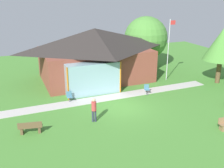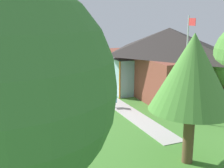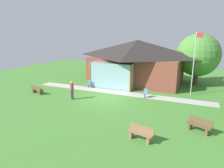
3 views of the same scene
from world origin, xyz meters
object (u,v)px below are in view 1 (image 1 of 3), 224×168
Objects in this scene: tree_east_hedge at (222,44)px; bench_mid_left at (30,128)px; flagpole at (169,47)px; visitor_strolling_lawn at (94,108)px; tree_behind_pavilion_right at (146,38)px; pavilion at (95,54)px; patio_chair_west at (69,97)px; patio_chair_lawn_spare at (147,90)px.

bench_mid_left is at bearing -169.47° from tree_east_hedge.
flagpole is 3.51× the size of visitor_strolling_lawn.
bench_mid_left is 0.26× the size of tree_behind_pavilion_right.
pavilion reaches higher than patio_chair_west.
tree_east_hedge reaches higher than bench_mid_left.
bench_mid_left is at bearing -142.28° from tree_behind_pavilion_right.
tree_behind_pavilion_right is (6.84, 1.98, 0.79)m from pavilion.
patio_chair_lawn_spare is at bearing 28.57° from bench_mid_left.
tree_behind_pavilion_right is (10.74, 6.88, 3.06)m from patio_chair_west.
patio_chair_lawn_spare is 0.49× the size of visitor_strolling_lawn.
tree_east_hedge is at bearing 21.25° from bench_mid_left.
pavilion is 1.93× the size of tree_behind_pavilion_right.
visitor_strolling_lawn is (-3.13, -9.03, -1.66)m from pavilion.
flagpole reaches higher than visitor_strolling_lawn.
flagpole is 7.09× the size of patio_chair_lawn_spare.
flagpole is (6.72, -2.93, 0.67)m from pavilion.
tree_east_hedge is (18.29, 3.40, 3.45)m from bench_mid_left.
bench_mid_left is 18.92m from tree_east_hedge.
tree_east_hedge is (13.99, 3.37, 2.83)m from visitor_strolling_lawn.
patio_chair_west is at bearing 118.21° from visitor_strolling_lawn.
flagpole is at bearing -130.49° from patio_chair_lawn_spare.
visitor_strolling_lawn is (-5.98, -3.28, 0.61)m from patio_chair_lawn_spare.
tree_east_hedge is at bearing -27.52° from pavilion.
pavilion is at bearing -50.18° from patio_chair_lawn_spare.
visitor_strolling_lawn reaches higher than patio_chair_west.
tree_behind_pavilion_right is (0.12, 4.91, 0.12)m from flagpole.
patio_chair_west is at bearing 177.07° from tree_east_hedge.
patio_chair_west is 0.16× the size of tree_east_hedge.
tree_behind_pavilion_right is at bearing -146.69° from patio_chair_west.
patio_chair_lawn_spare is at bearing -143.95° from flagpole.
tree_behind_pavilion_right is at bearing 16.13° from pavilion.
tree_behind_pavilion_right reaches higher than tree_east_hedge.
pavilion is 11.93m from bench_mid_left.
visitor_strolling_lawn is 14.66m from tree_east_hedge.
patio_chair_west is (-3.90, -4.90, -2.26)m from pavilion.
bench_mid_left is 1.81× the size of patio_chair_lawn_spare.
pavilion reaches higher than visitor_strolling_lawn.
pavilion is 1.88× the size of flagpole.
flagpole reaches higher than tree_east_hedge.
visitor_strolling_lawn reaches higher than bench_mid_left.
pavilion is 7.39× the size of bench_mid_left.
visitor_strolling_lawn reaches higher than patio_chair_lawn_spare.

